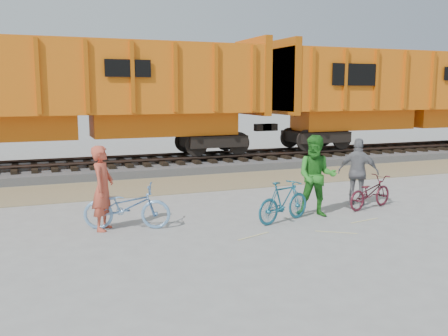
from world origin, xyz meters
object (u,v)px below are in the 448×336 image
Objects in this scene: hopper_car_center at (82,93)px; person_woman at (358,172)px; bicycle_blue at (127,206)px; person_solo at (103,188)px; bicycle_maroon at (370,192)px; hopper_car_right at (408,92)px; bicycle_teal at (284,201)px; person_man at (316,176)px.

hopper_car_center is 10.49m from person_woman.
person_solo is at bearing 97.99° from bicycle_blue.
bicycle_maroon is at bearing -74.12° from bicycle_blue.
person_woman reaches higher than bicycle_blue.
person_woman is at bearing -137.01° from hopper_car_right.
hopper_car_center is 10.97m from bicycle_maroon.
bicycle_blue is at bearing 59.02° from bicycle_teal.
person_solo is 5.08m from person_man.
bicycle_teal is 2.79m from bicycle_maroon.
bicycle_blue is 3.61m from bicycle_teal.
bicycle_teal is 2.81m from person_woman.
hopper_car_center is at bearing 2.80° from bicycle_teal.
bicycle_maroon is 0.90× the size of person_woman.
person_man is at bearing -97.53° from bicycle_teal.
hopper_car_right is at bearing -70.74° from bicycle_teal.
bicycle_teal is at bearing -134.64° from person_man.
bicycle_blue is (-14.97, -8.21, -2.50)m from hopper_car_right.
person_man is (5.03, -0.66, 0.06)m from person_solo.
hopper_car_right reaches higher than bicycle_blue.
hopper_car_right is 7.00× the size of person_man.
bicycle_maroon is 0.87× the size of person_solo.
bicycle_maroon is at bearing -67.24° from person_solo.
hopper_car_right is 7.69× the size of person_woman.
person_woman reaches higher than bicycle_maroon.
person_solo is at bearing -153.42° from person_man.
person_man is at bearing -62.54° from hopper_car_center.
bicycle_blue is 1.18× the size of bicycle_teal.
bicycle_blue is at bearing 45.41° from person_woman.
person_solo is at bearing -152.34° from hopper_car_right.
hopper_car_right is 12.48m from bicycle_maroon.
bicycle_teal is at bearing -82.85° from bicycle_blue.
bicycle_maroon is at bearing -53.64° from hopper_car_center.
person_solo is at bearing 44.54° from person_woman.
person_man is (1.00, 0.20, 0.51)m from bicycle_teal.
person_woman is (6.22, -8.19, -2.10)m from hopper_car_center.
hopper_car_right is at bearing -91.82° from person_woman.
person_man is 1.76m from person_woman.
hopper_car_center is 7.69× the size of person_woman.
person_man reaches higher than bicycle_maroon.
bicycle_teal is at bearing -141.90° from hopper_car_right.
person_solo is (-15.47, -8.11, -2.06)m from hopper_car_right.
hopper_car_right is 17.26m from bicycle_blue.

